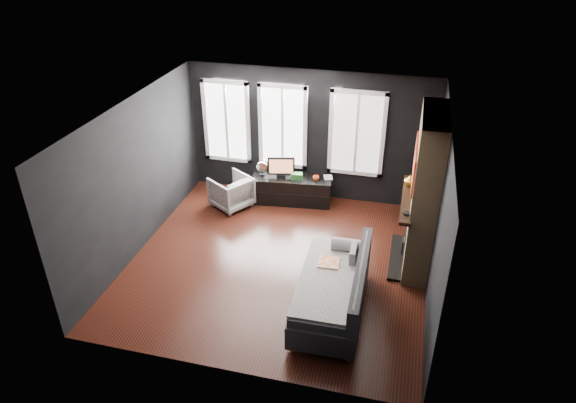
% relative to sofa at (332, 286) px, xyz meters
% --- Properties ---
extents(floor, '(5.00, 5.00, 0.00)m').
position_rel_sofa_xyz_m(floor, '(-1.10, 0.99, -0.46)').
color(floor, black).
rests_on(floor, ground).
extents(ceiling, '(5.00, 5.00, 0.00)m').
position_rel_sofa_xyz_m(ceiling, '(-1.10, 0.99, 2.24)').
color(ceiling, white).
rests_on(ceiling, ground).
extents(wall_back, '(5.00, 0.02, 2.70)m').
position_rel_sofa_xyz_m(wall_back, '(-1.10, 3.49, 0.89)').
color(wall_back, black).
rests_on(wall_back, ground).
extents(wall_left, '(0.02, 5.00, 2.70)m').
position_rel_sofa_xyz_m(wall_left, '(-3.60, 0.99, 0.89)').
color(wall_left, black).
rests_on(wall_left, ground).
extents(wall_right, '(0.02, 5.00, 2.70)m').
position_rel_sofa_xyz_m(wall_right, '(1.40, 0.99, 0.89)').
color(wall_right, black).
rests_on(wall_right, ground).
extents(windows, '(4.00, 0.16, 1.76)m').
position_rel_sofa_xyz_m(windows, '(-1.55, 3.45, 1.92)').
color(windows, white).
rests_on(windows, wall_back).
extents(fireplace, '(0.70, 1.62, 2.70)m').
position_rel_sofa_xyz_m(fireplace, '(1.20, 1.59, 0.89)').
color(fireplace, '#93724C').
rests_on(fireplace, floor).
extents(sofa, '(1.10, 2.14, 0.91)m').
position_rel_sofa_xyz_m(sofa, '(0.00, 0.00, 0.00)').
color(sofa, '#242427').
rests_on(sofa, floor).
extents(stripe_pillow, '(0.10, 0.38, 0.37)m').
position_rel_sofa_xyz_m(stripe_pillow, '(0.22, 0.52, 0.20)').
color(stripe_pillow, gray).
rests_on(stripe_pillow, sofa).
extents(armchair, '(0.94, 0.96, 0.73)m').
position_rel_sofa_xyz_m(armchair, '(-2.52, 2.62, -0.09)').
color(armchair, white).
rests_on(armchair, floor).
extents(media_console, '(1.67, 0.68, 0.56)m').
position_rel_sofa_xyz_m(media_console, '(-1.37, 3.09, -0.18)').
color(media_console, black).
rests_on(media_console, floor).
extents(monitor, '(0.57, 0.24, 0.50)m').
position_rel_sofa_xyz_m(monitor, '(-1.59, 3.08, 0.35)').
color(monitor, black).
rests_on(monitor, media_console).
extents(desk_fan, '(0.25, 0.25, 0.31)m').
position_rel_sofa_xyz_m(desk_fan, '(-1.99, 3.05, 0.26)').
color(desk_fan, '#979797').
rests_on(desk_fan, media_console).
extents(mug, '(0.15, 0.14, 0.13)m').
position_rel_sofa_xyz_m(mug, '(-0.87, 3.10, 0.17)').
color(mug, '#D6441B').
rests_on(mug, media_console).
extents(book, '(0.17, 0.06, 0.23)m').
position_rel_sofa_xyz_m(book, '(-0.73, 3.24, 0.22)').
color(book, tan).
rests_on(book, media_console).
extents(storage_box, '(0.25, 0.18, 0.12)m').
position_rel_sofa_xyz_m(storage_box, '(-1.26, 3.07, 0.17)').
color(storage_box, '#2A6A29').
rests_on(storage_box, media_console).
extents(mantel_vase, '(0.21, 0.22, 0.19)m').
position_rel_sofa_xyz_m(mantel_vase, '(0.95, 2.04, 0.87)').
color(mantel_vase, '#D58D3F').
rests_on(mantel_vase, fireplace).
extents(mantel_clock, '(0.12, 0.12, 0.04)m').
position_rel_sofa_xyz_m(mantel_clock, '(0.95, 1.04, 0.79)').
color(mantel_clock, black).
rests_on(mantel_clock, fireplace).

